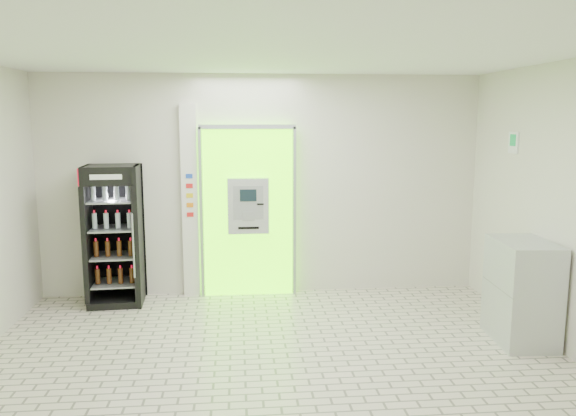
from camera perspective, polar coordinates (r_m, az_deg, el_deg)
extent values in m
plane|color=beige|center=(5.68, -1.31, -16.02)|extent=(6.00, 6.00, 0.00)
plane|color=beige|center=(7.69, -2.62, 2.29)|extent=(6.00, 0.00, 6.00)
plane|color=beige|center=(2.80, 2.12, -9.81)|extent=(6.00, 0.00, 6.00)
plane|color=white|center=(5.17, -1.43, 15.65)|extent=(6.00, 6.00, 0.00)
cube|color=#5AFF00|center=(7.66, -4.07, -0.39)|extent=(1.20, 0.12, 2.30)
cube|color=gray|center=(7.49, -4.16, 8.23)|extent=(1.28, 0.04, 0.06)
cube|color=gray|center=(7.61, -8.81, -0.55)|extent=(0.04, 0.04, 2.30)
cube|color=gray|center=(7.63, 0.68, -0.41)|extent=(0.04, 0.04, 2.30)
cube|color=black|center=(7.75, -3.26, -5.20)|extent=(0.62, 0.01, 0.67)
cube|color=black|center=(7.52, -6.74, 5.75)|extent=(0.22, 0.01, 0.18)
cube|color=#B7BAC0|center=(7.54, -4.06, 0.22)|extent=(0.55, 0.12, 0.75)
cube|color=black|center=(7.45, -4.06, 1.28)|extent=(0.22, 0.01, 0.16)
cube|color=gray|center=(7.50, -4.04, -0.84)|extent=(0.16, 0.01, 0.12)
cube|color=black|center=(7.48, -2.83, 0.39)|extent=(0.09, 0.01, 0.02)
cube|color=black|center=(7.53, -4.02, -2.04)|extent=(0.28, 0.01, 0.03)
cube|color=silver|center=(7.69, -9.91, 0.65)|extent=(0.22, 0.10, 2.60)
cube|color=#193FB2|center=(7.59, -10.01, 3.21)|extent=(0.09, 0.01, 0.06)
cube|color=red|center=(7.60, -9.99, 2.23)|extent=(0.09, 0.01, 0.06)
cube|color=yellow|center=(7.62, -9.96, 1.26)|extent=(0.09, 0.01, 0.06)
cube|color=orange|center=(7.64, -9.93, 0.30)|extent=(0.09, 0.01, 0.06)
cube|color=red|center=(7.66, -9.91, -0.66)|extent=(0.09, 0.01, 0.06)
cube|color=black|center=(7.63, -17.22, -2.66)|extent=(0.72, 0.66, 1.82)
cube|color=black|center=(7.91, -16.80, -2.24)|extent=(0.68, 0.09, 1.82)
cube|color=#B3091C|center=(7.22, -18.02, 3.01)|extent=(0.67, 0.05, 0.22)
cube|color=white|center=(7.21, -18.02, 3.01)|extent=(0.38, 0.03, 0.06)
cube|color=black|center=(7.85, -16.93, -8.85)|extent=(0.72, 0.66, 0.09)
cylinder|color=gray|center=(7.27, -15.45, -3.73)|extent=(0.03, 0.03, 0.82)
cube|color=gray|center=(7.78, -17.00, -7.26)|extent=(0.60, 0.56, 0.02)
cube|color=gray|center=(7.69, -17.13, -4.65)|extent=(0.60, 0.56, 0.02)
cube|color=gray|center=(7.61, -17.26, -1.99)|extent=(0.60, 0.56, 0.02)
cube|color=gray|center=(7.55, -17.38, 0.72)|extent=(0.60, 0.56, 0.02)
cube|color=#B7BAC0|center=(6.64, 22.66, -7.83)|extent=(0.61, 0.87, 1.11)
cube|color=gray|center=(6.50, 20.49, -7.55)|extent=(0.06, 0.82, 0.01)
cube|color=white|center=(7.33, 21.94, 6.18)|extent=(0.02, 0.22, 0.26)
cube|color=#0C893E|center=(7.33, 21.87, 6.42)|extent=(0.00, 0.14, 0.14)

